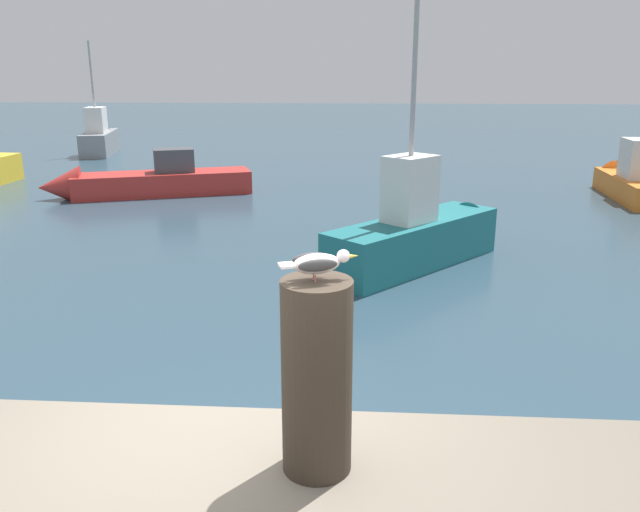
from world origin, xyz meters
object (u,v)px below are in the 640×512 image
Objects in this scene: mooring_post at (317,378)px; seagull at (318,263)px; boat_orange at (629,179)px; boat_grey at (101,138)px; boat_red at (140,182)px; boat_teal at (425,231)px.

seagull reaches higher than mooring_post.
mooring_post is 15.88m from boat_orange.
boat_grey is at bearing 114.74° from seagull.
mooring_post reaches higher than boat_orange.
seagull is 15.93m from boat_orange.
boat_red is (-5.57, 13.29, -1.36)m from mooring_post.
seagull is at bearing -67.24° from boat_red.
boat_grey is 1.00× the size of boat_orange.
boat_orange is at bearing -24.10° from boat_grey.
boat_orange is at bearing 63.05° from seagull.
mooring_post is 2.67× the size of seagull.
seagull is 0.08× the size of boat_teal.
seagull reaches higher than boat_red.
boat_teal reaches higher than boat_orange.
seagull is 14.54m from boat_red.
boat_red is at bearing 140.92° from boat_teal.
boat_grey is 0.83× the size of boat_teal.
boat_red is (-5.57, 13.29, -1.96)m from seagull.
boat_grey reaches higher than boat_red.
boat_orange is (7.17, 14.10, -1.87)m from seagull.
seagull is at bearing -65.26° from boat_grey.
boat_red is at bearing 112.73° from mooring_post.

